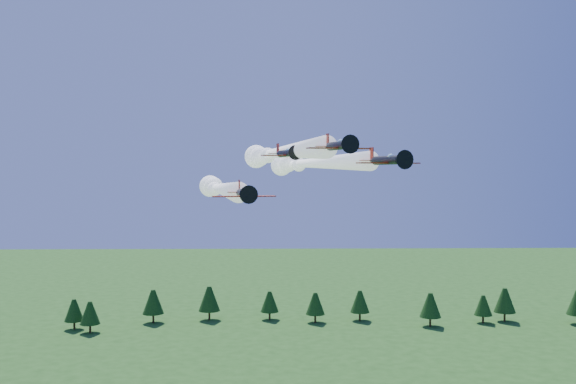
{
  "coord_description": "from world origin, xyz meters",
  "views": [
    {
      "loc": [
        -4.67,
        -75.85,
        44.61
      ],
      "look_at": [
        -2.9,
        0.0,
        42.34
      ],
      "focal_mm": 40.0,
      "sensor_mm": 36.0,
      "label": 1
    }
  ],
  "objects_px": {
    "plane_right": "(311,163)",
    "plane_slot": "(286,153)",
    "plane_left": "(220,188)",
    "plane_lead": "(278,153)"
  },
  "relations": [
    {
      "from": "plane_right",
      "to": "plane_slot",
      "type": "bearing_deg",
      "value": -122.55
    },
    {
      "from": "plane_left",
      "to": "plane_slot",
      "type": "bearing_deg",
      "value": -69.76
    },
    {
      "from": "plane_lead",
      "to": "plane_right",
      "type": "height_order",
      "value": "plane_lead"
    },
    {
      "from": "plane_right",
      "to": "plane_slot",
      "type": "xyz_separation_m",
      "value": [
        -4.29,
        -17.78,
        0.96
      ]
    },
    {
      "from": "plane_lead",
      "to": "plane_left",
      "type": "height_order",
      "value": "plane_lead"
    },
    {
      "from": "plane_right",
      "to": "plane_slot",
      "type": "relative_size",
      "value": 5.57
    },
    {
      "from": "plane_left",
      "to": "plane_slot",
      "type": "height_order",
      "value": "plane_slot"
    },
    {
      "from": "plane_right",
      "to": "plane_left",
      "type": "bearing_deg",
      "value": 168.13
    },
    {
      "from": "plane_lead",
      "to": "plane_slot",
      "type": "bearing_deg",
      "value": -97.49
    },
    {
      "from": "plane_left",
      "to": "plane_slot",
      "type": "relative_size",
      "value": 5.82
    }
  ]
}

